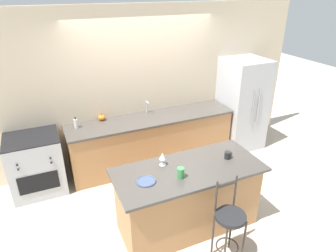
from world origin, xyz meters
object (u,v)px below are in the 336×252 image
Objects in this scene: oven_range at (36,164)px; soap_bottle at (76,123)px; wine_glass at (162,156)px; tumbler_cup at (181,173)px; dinner_plate at (146,181)px; refrigerator at (242,104)px; bar_stool_near at (229,223)px; coffee_mug at (228,155)px; pumpkin_decoration at (102,118)px.

soap_bottle is at bearing 10.47° from oven_range.
wine_glass is 0.35m from tumbler_cup.
soap_bottle is (-0.51, 1.81, 0.06)m from dinner_plate.
tumbler_cup is 2.10m from soap_bottle.
dinner_plate is 1.32× the size of wine_glass.
oven_range is 7.15× the size of tumbler_cup.
refrigerator reaches higher than bar_stool_near.
tumbler_cup is at bearing -64.34° from soap_bottle.
refrigerator is at bearing -3.04° from soap_bottle.
dinner_plate is 1.15m from coffee_mug.
refrigerator is 3.09m from soap_bottle.
soap_bottle is at bearing 133.31° from coffee_mug.
oven_range is (-3.76, 0.04, -0.40)m from refrigerator.
dinner_plate is (-2.57, -1.64, 0.05)m from refrigerator.
soap_bottle is (-1.25, 2.45, 0.42)m from bar_stool_near.
refrigerator reaches higher than coffee_mug.
pumpkin_decoration is at bearing 122.94° from coffee_mug.
bar_stool_near is at bearing -120.63° from coffee_mug.
dinner_plate is 1.78× the size of tumbler_cup.
dinner_plate is 1.26× the size of soap_bottle.
refrigerator is 1.86× the size of oven_range.
bar_stool_near is 1.05m from dinner_plate.
wine_glass is (-0.43, 0.89, 0.48)m from bar_stool_near.
coffee_mug is at bearing 2.29° from dinner_plate.
refrigerator reaches higher than soap_bottle.
pumpkin_decoration is (-1.22, 1.89, -0.01)m from coffee_mug.
refrigerator reaches higher than oven_range.
bar_stool_near is 0.90m from coffee_mug.
pumpkin_decoration is at bearing 16.24° from soap_bottle.
soap_bottle is at bearing 117.10° from bar_stool_near.
tumbler_cup is (0.40, -0.09, 0.06)m from dinner_plate.
dinner_plate is 0.41m from tumbler_cup.
tumbler_cup is 1.08× the size of pumpkin_decoration.
bar_stool_near is 6.10× the size of wine_glass.
pumpkin_decoration is at bearing 107.58° from bar_stool_near.
soap_bottle is at bearing 176.96° from refrigerator.
wine_glass reaches higher than coffee_mug.
pumpkin_decoration is (-0.07, 1.93, 0.03)m from dinner_plate.
bar_stool_near is 0.78m from tumbler_cup.
bar_stool_near reaches higher than dinner_plate.
refrigerator is at bearing 32.57° from dinner_plate.
wine_glass is 0.96× the size of soap_bottle.
soap_bottle reaches higher than dinner_plate.
bar_stool_near is 2.73m from pumpkin_decoration.
pumpkin_decoration is 0.66× the size of soap_bottle.
tumbler_cup is 2.08m from pumpkin_decoration.
bar_stool_near is at bearing -64.16° from wine_glass.
coffee_mug is 0.76m from tumbler_cup.
oven_range is at bearing 136.24° from wine_glass.
wine_glass is at bearing 38.36° from dinner_plate.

